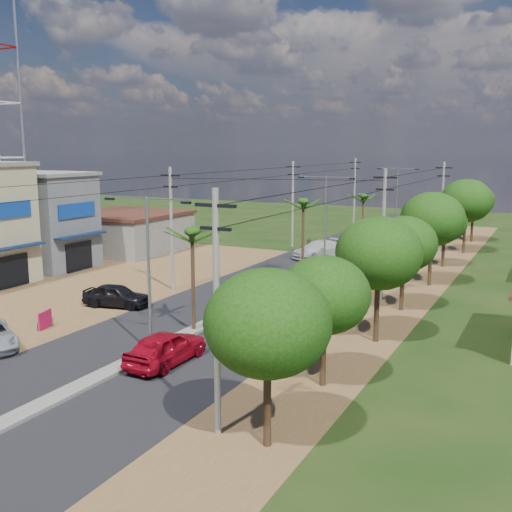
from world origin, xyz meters
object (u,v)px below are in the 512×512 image
(roadside_sign, at_px, (45,320))
(car_silver_mid, at_px, (289,286))
(moto_rider_east, at_px, (254,352))
(car_red_near, at_px, (166,348))
(car_parked_dark, at_px, (117,296))
(car_white_far, at_px, (319,250))

(roadside_sign, bearing_deg, car_silver_mid, 40.10)
(moto_rider_east, bearing_deg, car_red_near, 21.04)
(car_red_near, distance_m, moto_rider_east, 4.28)
(car_red_near, xyz_separation_m, car_parked_dark, (-9.11, 7.26, -0.07))
(car_white_far, bearing_deg, car_red_near, -59.31)
(moto_rider_east, bearing_deg, roadside_sign, -8.53)
(car_red_near, relative_size, car_white_far, 0.86)
(car_silver_mid, bearing_deg, moto_rider_east, 122.48)
(car_silver_mid, height_order, car_white_far, car_white_far)
(car_red_near, relative_size, car_silver_mid, 1.03)
(car_parked_dark, relative_size, moto_rider_east, 2.37)
(car_silver_mid, distance_m, moto_rider_east, 13.12)
(car_white_far, bearing_deg, moto_rider_east, -51.55)
(car_white_far, height_order, roadside_sign, car_white_far)
(car_red_near, bearing_deg, car_parked_dark, -37.63)
(car_silver_mid, xyz_separation_m, moto_rider_east, (3.70, -12.59, -0.29))
(car_red_near, height_order, car_parked_dark, car_red_near)
(car_parked_dark, bearing_deg, moto_rider_east, -122.79)
(car_silver_mid, distance_m, car_white_far, 15.39)
(car_silver_mid, relative_size, roadside_sign, 3.74)
(car_silver_mid, bearing_deg, car_red_near, 106.52)
(car_silver_mid, xyz_separation_m, car_white_far, (-3.56, 14.97, 0.04))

